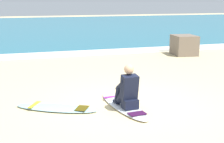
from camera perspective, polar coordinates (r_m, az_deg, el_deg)
ground_plane at (r=7.61m, az=3.23°, el=-5.65°), size 80.00×80.00×0.00m
sea at (r=27.72m, az=-12.24°, el=7.48°), size 80.00×28.00×0.10m
breaking_foam at (r=14.23m, az=-6.86°, el=3.09°), size 80.00×0.90×0.11m
surfboard_main at (r=7.40m, az=1.99°, el=-5.89°), size 0.71×2.19×0.08m
surfer_seated at (r=7.09m, az=2.74°, el=-3.33°), size 0.40×0.72×0.95m
surfboard_spare_near at (r=7.34m, az=-9.65°, el=-6.23°), size 1.86×1.37×0.08m
shoreline_rock at (r=14.43m, az=12.41°, el=4.49°), size 1.05×1.19×0.84m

